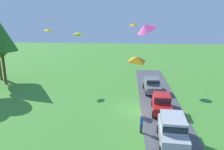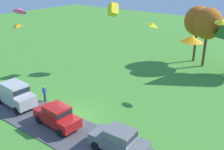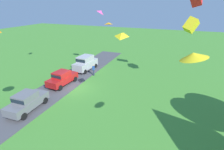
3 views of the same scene
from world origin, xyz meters
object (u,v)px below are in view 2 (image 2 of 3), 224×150
(tree_far_left, at_px, (208,24))
(kite_diamond_mid_center, at_px, (17,25))
(car_suv_mid_row, at_px, (15,94))
(tree_center_back, at_px, (198,21))
(car_sedan_by_flagpole, at_px, (57,115))
(car_sedan_far_end, at_px, (119,140))
(kite_delta_topmost, at_px, (20,10))
(kite_delta_low_drifter, at_px, (192,39))
(kite_box_trailing_tail, at_px, (113,10))
(kite_diamond_over_trees, at_px, (153,24))
(person_on_lawn, at_px, (45,94))
(kite_delta_near_flag, at_px, (222,21))

(tree_far_left, xyz_separation_m, kite_diamond_mid_center, (-13.22, -19.49, 1.30))
(car_suv_mid_row, bearing_deg, tree_center_back, 69.79)
(car_sedan_by_flagpole, distance_m, tree_center_back, 24.48)
(car_sedan_far_end, relative_size, tree_far_left, 0.56)
(car_sedan_far_end, bearing_deg, kite_delta_topmost, 171.13)
(car_sedan_by_flagpole, bearing_deg, tree_center_back, 83.34)
(kite_delta_low_drifter, height_order, kite_box_trailing_tail, kite_box_trailing_tail)
(car_suv_mid_row, relative_size, kite_diamond_over_trees, 4.92)
(tree_far_left, relative_size, kite_delta_topmost, 6.33)
(car_sedan_by_flagpole, distance_m, kite_diamond_over_trees, 12.00)
(car_sedan_by_flagpole, height_order, car_sedan_far_end, same)
(person_on_lawn, height_order, kite_delta_topmost, kite_delta_topmost)
(car_sedan_far_end, height_order, kite_delta_topmost, kite_delta_topmost)
(kite_delta_low_drifter, bearing_deg, car_sedan_by_flagpole, -163.71)
(kite_delta_near_flag, xyz_separation_m, kite_delta_low_drifter, (1.42, -11.58, 0.75))
(car_suv_mid_row, distance_m, kite_diamond_mid_center, 7.05)
(person_on_lawn, distance_m, kite_box_trailing_tail, 14.07)
(kite_diamond_mid_center, xyz_separation_m, kite_delta_low_drifter, (18.37, -0.11, 1.38))
(tree_center_back, bearing_deg, kite_diamond_over_trees, -86.65)
(person_on_lawn, relative_size, kite_delta_low_drifter, 1.25)
(car_sedan_far_end, relative_size, kite_delta_topmost, 3.57)
(kite_delta_topmost, distance_m, kite_diamond_mid_center, 2.42)
(tree_center_back, relative_size, kite_diamond_over_trees, 8.26)
(person_on_lawn, height_order, kite_diamond_mid_center, kite_diamond_mid_center)
(car_suv_mid_row, xyz_separation_m, kite_diamond_over_trees, (9.61, 9.26, 6.40))
(car_sedan_by_flagpole, height_order, kite_box_trailing_tail, kite_box_trailing_tail)
(tree_far_left, height_order, kite_delta_low_drifter, kite_delta_low_drifter)
(car_suv_mid_row, distance_m, kite_delta_low_drifter, 17.56)
(person_on_lawn, bearing_deg, kite_delta_topmost, 176.73)
(car_suv_mid_row, xyz_separation_m, kite_diamond_mid_center, (-2.62, 2.92, 5.86))
(car_sedan_by_flagpole, height_order, kite_diamond_mid_center, kite_diamond_mid_center)
(person_on_lawn, relative_size, tree_far_left, 0.21)
(car_suv_mid_row, bearing_deg, car_sedan_far_end, 1.58)
(car_sedan_by_flagpole, relative_size, tree_far_left, 0.57)
(car_suv_mid_row, xyz_separation_m, car_sedan_far_end, (12.18, 0.34, -0.25))
(kite_delta_topmost, relative_size, kite_delta_low_drifter, 0.92)
(car_sedan_by_flagpole, bearing_deg, person_on_lawn, 152.60)
(car_sedan_far_end, xyz_separation_m, kite_diamond_over_trees, (-2.56, 8.92, 6.66))
(car_sedan_far_end, relative_size, kite_diamond_over_trees, 4.68)
(person_on_lawn, bearing_deg, tree_center_back, 71.51)
(kite_diamond_mid_center, bearing_deg, car_suv_mid_row, -48.11)
(car_suv_mid_row, xyz_separation_m, tree_center_back, (8.76, 23.81, 4.52))
(tree_far_left, xyz_separation_m, kite_delta_low_drifter, (5.15, -19.60, 2.67))
(kite_box_trailing_tail, bearing_deg, person_on_lawn, -87.23)
(car_suv_mid_row, relative_size, kite_box_trailing_tail, 3.28)
(car_sedan_far_end, height_order, kite_delta_low_drifter, kite_delta_low_drifter)
(car_suv_mid_row, xyz_separation_m, kite_delta_near_flag, (14.33, 14.39, 6.49))
(car_sedan_by_flagpole, distance_m, kite_delta_topmost, 10.81)
(car_sedan_by_flagpole, bearing_deg, kite_delta_low_drifter, 16.29)
(kite_delta_topmost, height_order, kite_delta_low_drifter, kite_delta_topmost)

